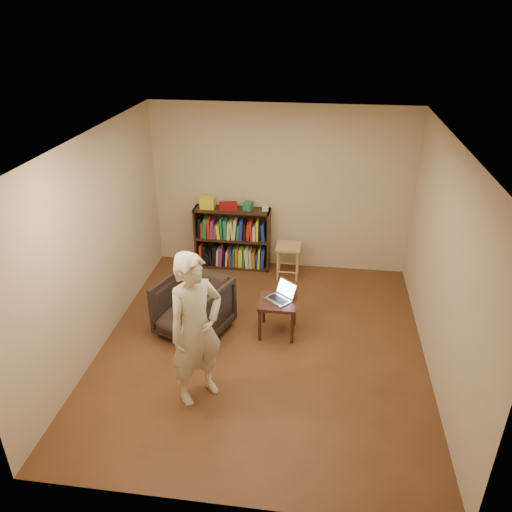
# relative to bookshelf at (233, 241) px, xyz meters

# --- Properties ---
(floor) EXTENTS (4.50, 4.50, 0.00)m
(floor) POSITION_rel_bookshelf_xyz_m (0.74, -2.09, -0.44)
(floor) COLOR #4F2F19
(floor) RESTS_ON ground
(ceiling) EXTENTS (4.50, 4.50, 0.00)m
(ceiling) POSITION_rel_bookshelf_xyz_m (0.74, -2.09, 2.16)
(ceiling) COLOR silver
(ceiling) RESTS_ON wall_back
(wall_back) EXTENTS (4.00, 0.00, 4.00)m
(wall_back) POSITION_rel_bookshelf_xyz_m (0.74, 0.16, 0.86)
(wall_back) COLOR #C7AD96
(wall_back) RESTS_ON floor
(wall_left) EXTENTS (0.00, 4.50, 4.50)m
(wall_left) POSITION_rel_bookshelf_xyz_m (-1.26, -2.09, 0.86)
(wall_left) COLOR #C7AD96
(wall_left) RESTS_ON floor
(wall_right) EXTENTS (0.00, 4.50, 4.50)m
(wall_right) POSITION_rel_bookshelf_xyz_m (2.74, -2.09, 0.86)
(wall_right) COLOR #C7AD96
(wall_right) RESTS_ON floor
(bookshelf) EXTENTS (1.20, 0.30, 1.00)m
(bookshelf) POSITION_rel_bookshelf_xyz_m (0.00, 0.00, 0.00)
(bookshelf) COLOR black
(bookshelf) RESTS_ON floor
(box_yellow) EXTENTS (0.22, 0.16, 0.18)m
(box_yellow) POSITION_rel_bookshelf_xyz_m (-0.38, -0.02, 0.65)
(box_yellow) COLOR yellow
(box_yellow) RESTS_ON bookshelf
(red_cloth) EXTENTS (0.31, 0.26, 0.09)m
(red_cloth) POSITION_rel_bookshelf_xyz_m (-0.06, -0.01, 0.61)
(red_cloth) COLOR maroon
(red_cloth) RESTS_ON bookshelf
(box_green) EXTENTS (0.16, 0.16, 0.13)m
(box_green) POSITION_rel_bookshelf_xyz_m (0.25, -0.01, 0.62)
(box_green) COLOR #1F7442
(box_green) RESTS_ON bookshelf
(box_white) EXTENTS (0.11, 0.11, 0.08)m
(box_white) POSITION_rel_bookshelf_xyz_m (0.52, 0.00, 0.60)
(box_white) COLOR beige
(box_white) RESTS_ON bookshelf
(stool) EXTENTS (0.37, 0.37, 0.54)m
(stool) POSITION_rel_bookshelf_xyz_m (0.92, -0.24, -0.00)
(stool) COLOR tan
(stool) RESTS_ON floor
(armchair) EXTENTS (1.05, 1.06, 0.76)m
(armchair) POSITION_rel_bookshelf_xyz_m (-0.18, -1.90, -0.06)
(armchair) COLOR black
(armchair) RESTS_ON floor
(side_table) EXTENTS (0.48, 0.48, 0.49)m
(side_table) POSITION_rel_bookshelf_xyz_m (0.90, -1.76, -0.03)
(side_table) COLOR black
(side_table) RESTS_ON floor
(laptop) EXTENTS (0.43, 0.43, 0.22)m
(laptop) POSITION_rel_bookshelf_xyz_m (0.94, -1.70, 0.10)
(laptop) COLOR #B7B7BC
(laptop) RESTS_ON side_table
(person) EXTENTS (0.74, 0.74, 1.73)m
(person) POSITION_rel_bookshelf_xyz_m (0.17, -3.03, 0.43)
(person) COLOR beige
(person) RESTS_ON floor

